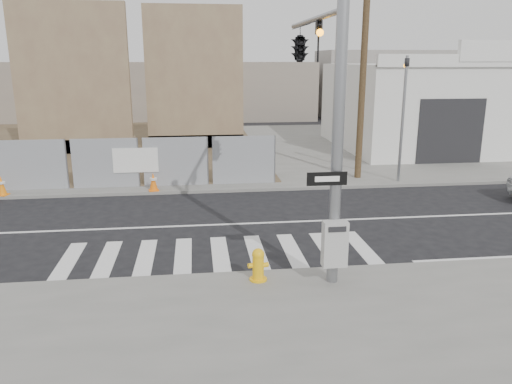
{
  "coord_description": "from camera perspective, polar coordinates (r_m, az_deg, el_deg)",
  "views": [
    {
      "loc": [
        -0.58,
        -15.27,
        5.11
      ],
      "look_at": [
        1.14,
        -1.31,
        1.4
      ],
      "focal_mm": 35.0,
      "sensor_mm": 36.0,
      "label": 1
    }
  ],
  "objects": [
    {
      "name": "signal_pole",
      "position": [
        13.58,
        6.24,
        13.3
      ],
      "size": [
        0.96,
        5.87,
        7.0
      ],
      "color": "gray",
      "rests_on": "sidewalk_near"
    },
    {
      "name": "auto_shop",
      "position": [
        31.88,
        20.51,
        9.23
      ],
      "size": [
        12.0,
        10.2,
        5.95
      ],
      "color": "silver",
      "rests_on": "sidewalk_far"
    },
    {
      "name": "utility_pole_right",
      "position": [
        21.95,
        12.22,
        14.7
      ],
      "size": [
        1.6,
        0.28,
        10.0
      ],
      "color": "brown",
      "rests_on": "sidewalk_far"
    },
    {
      "name": "far_signal_pole",
      "position": [
        21.71,
        16.55,
        9.88
      ],
      "size": [
        0.16,
        0.2,
        5.6
      ],
      "color": "gray",
      "rests_on": "sidewalk_far"
    },
    {
      "name": "ground",
      "position": [
        16.12,
        -4.59,
        -3.76
      ],
      "size": [
        100.0,
        100.0,
        0.0
      ],
      "primitive_type": "plane",
      "color": "black",
      "rests_on": "ground"
    },
    {
      "name": "traffic_cone_d",
      "position": [
        20.11,
        -11.65,
        1.16
      ],
      "size": [
        0.44,
        0.44,
        0.74
      ],
      "rotation": [
        0.0,
        0.0,
        0.19
      ],
      "color": "orange",
      "rests_on": "sidewalk_far"
    },
    {
      "name": "fire_hydrant",
      "position": [
        11.75,
        0.25,
        -8.3
      ],
      "size": [
        0.51,
        0.51,
        0.78
      ],
      "rotation": [
        0.0,
        0.0,
        0.28
      ],
      "color": "yellow",
      "rests_on": "sidewalk_near"
    },
    {
      "name": "concrete_wall_left",
      "position": [
        29.13,
        -20.08,
        10.49
      ],
      "size": [
        6.0,
        1.3,
        8.0
      ],
      "color": "brown",
      "rests_on": "sidewalk_far"
    },
    {
      "name": "sidewalk_far",
      "position": [
        29.71,
        -5.81,
        4.92
      ],
      "size": [
        50.0,
        20.0,
        0.12
      ],
      "primitive_type": "cube",
      "color": "slate",
      "rests_on": "ground"
    },
    {
      "name": "traffic_cone_c",
      "position": [
        21.36,
        -27.09,
        0.65
      ],
      "size": [
        0.49,
        0.49,
        0.77
      ],
      "rotation": [
        0.0,
        0.0,
        -0.26
      ],
      "color": "orange",
      "rests_on": "sidewalk_far"
    },
    {
      "name": "concrete_wall_right",
      "position": [
        29.41,
        -6.98,
        11.29
      ],
      "size": [
        5.5,
        1.3,
        8.0
      ],
      "color": "brown",
      "rests_on": "sidewalk_far"
    }
  ]
}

